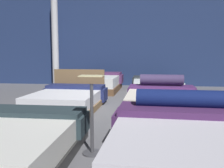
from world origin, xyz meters
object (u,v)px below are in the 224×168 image
object	(u,v)px
bed_5	(156,86)
price_sign	(92,124)
bed_4	(95,83)
bed_0	(1,142)
support_pillar	(55,40)
bed_2	(68,99)
bed_3	(163,100)
bed_1	(187,145)

from	to	relation	value
bed_5	price_sign	size ratio (longest dim) A/B	2.04
bed_4	bed_5	size ratio (longest dim) A/B	1.07
bed_0	bed_5	world-z (taller)	same
price_sign	support_pillar	distance (m)	7.07
bed_2	support_pillar	xyz separation A→B (m)	(-1.64, 3.77, 1.55)
price_sign	support_pillar	size ratio (longest dim) A/B	0.27
bed_3	support_pillar	bearing A→B (deg)	135.39
bed_0	bed_5	bearing A→B (deg)	69.53
bed_1	bed_4	distance (m)	5.91
bed_1	bed_4	xyz separation A→B (m)	(-2.07, 5.53, 0.00)
bed_5	price_sign	world-z (taller)	price_sign
support_pillar	price_sign	bearing A→B (deg)	-66.71
bed_5	price_sign	xyz separation A→B (m)	(-1.02, -5.25, 0.16)
bed_0	bed_3	xyz separation A→B (m)	(2.03, 2.78, 0.02)
bed_2	bed_0	bearing A→B (deg)	-86.40
bed_2	bed_5	size ratio (longest dim) A/B	1.03
bed_3	bed_5	world-z (taller)	bed_3
bed_2	price_sign	bearing A→B (deg)	-65.16
bed_4	bed_3	bearing A→B (deg)	-52.26
support_pillar	bed_4	bearing A→B (deg)	-31.98
price_sign	support_pillar	bearing A→B (deg)	113.29
bed_3	bed_5	bearing A→B (deg)	91.23
bed_0	price_sign	world-z (taller)	price_sign
bed_3	bed_2	bearing A→B (deg)	178.57
bed_1	bed_4	world-z (taller)	bed_1
bed_0	bed_4	size ratio (longest dim) A/B	0.92
bed_1	bed_5	size ratio (longest dim) A/B	1.04
bed_1	bed_5	distance (m)	5.50
bed_4	price_sign	world-z (taller)	price_sign
bed_0	bed_4	distance (m)	5.56
bed_0	bed_3	distance (m)	3.44
bed_0	bed_2	size ratio (longest dim) A/B	0.95
bed_3	support_pillar	world-z (taller)	support_pillar
price_sign	bed_5	bearing A→B (deg)	78.99
bed_0	bed_3	size ratio (longest dim) A/B	0.92
bed_4	bed_5	xyz separation A→B (m)	(2.02, -0.03, -0.05)
bed_0	bed_1	world-z (taller)	bed_1
bed_1	bed_3	world-z (taller)	bed_1
bed_4	bed_5	bearing A→B (deg)	0.93
price_sign	support_pillar	xyz separation A→B (m)	(-2.74, 6.37, 1.38)
bed_3	support_pillar	distance (m)	5.61
bed_4	price_sign	size ratio (longest dim) A/B	2.17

